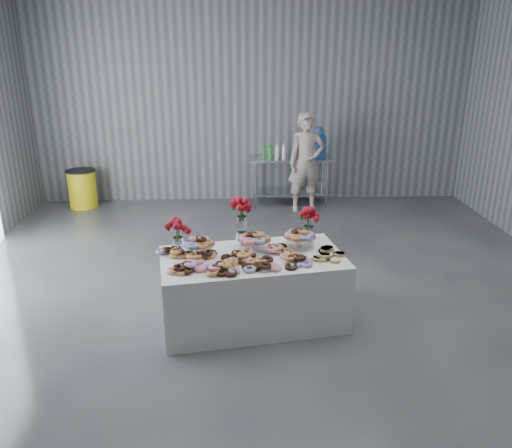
{
  "coord_description": "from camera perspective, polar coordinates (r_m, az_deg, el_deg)",
  "views": [
    {
      "loc": [
        -0.32,
        -4.85,
        2.83
      ],
      "look_at": [
        -0.1,
        0.39,
        0.94
      ],
      "focal_mm": 35.0,
      "sensor_mm": 36.0,
      "label": 1
    }
  ],
  "objects": [
    {
      "name": "ground",
      "position": [
        5.63,
        1.2,
        -10.43
      ],
      "size": [
        9.0,
        9.0,
        0.0
      ],
      "primitive_type": "plane",
      "color": "#35383D",
      "rests_on": "ground"
    },
    {
      "name": "room_walls",
      "position": [
        4.92,
        -1.96,
        17.55
      ],
      "size": [
        8.04,
        9.04,
        4.02
      ],
      "color": "gray",
      "rests_on": "ground"
    },
    {
      "name": "display_table",
      "position": [
        5.37,
        -0.4,
        -7.4
      ],
      "size": [
        2.04,
        1.29,
        0.75
      ],
      "primitive_type": "cube",
      "rotation": [
        0.0,
        0.0,
        0.16
      ],
      "color": "white",
      "rests_on": "ground"
    },
    {
      "name": "prep_table",
      "position": [
        9.28,
        3.95,
        5.95
      ],
      "size": [
        1.5,
        0.6,
        0.9
      ],
      "color": "silver",
      "rests_on": "ground"
    },
    {
      "name": "donut_mounds",
      "position": [
        5.15,
        -0.39,
        -3.5
      ],
      "size": [
        1.91,
        1.08,
        0.09
      ],
      "primitive_type": null,
      "rotation": [
        0.0,
        0.0,
        0.16
      ],
      "color": "#BA8844",
      "rests_on": "display_table"
    },
    {
      "name": "cake_stand_left",
      "position": [
        5.23,
        -6.66,
        -2.15
      ],
      "size": [
        0.36,
        0.36,
        0.17
      ],
      "color": "silver",
      "rests_on": "display_table"
    },
    {
      "name": "cake_stand_mid",
      "position": [
        5.31,
        -0.2,
        -1.67
      ],
      "size": [
        0.36,
        0.36,
        0.17
      ],
      "color": "silver",
      "rests_on": "display_table"
    },
    {
      "name": "cake_stand_right",
      "position": [
        5.42,
        4.99,
        -1.27
      ],
      "size": [
        0.36,
        0.36,
        0.17
      ],
      "color": "silver",
      "rests_on": "display_table"
    },
    {
      "name": "danish_pile",
      "position": [
        5.25,
        7.99,
        -3.13
      ],
      "size": [
        0.48,
        0.48,
        0.11
      ],
      "primitive_type": null,
      "color": "silver",
      "rests_on": "display_table"
    },
    {
      "name": "bouquet_left",
      "position": [
        5.25,
        -9.0,
        -0.32
      ],
      "size": [
        0.26,
        0.26,
        0.42
      ],
      "color": "white",
      "rests_on": "display_table"
    },
    {
      "name": "bouquet_right",
      "position": [
        5.54,
        6.09,
        0.9
      ],
      "size": [
        0.26,
        0.26,
        0.42
      ],
      "color": "white",
      "rests_on": "display_table"
    },
    {
      "name": "bouquet_center",
      "position": [
        5.39,
        -1.66,
        1.38
      ],
      "size": [
        0.26,
        0.26,
        0.57
      ],
      "color": "silver",
      "rests_on": "display_table"
    },
    {
      "name": "water_jug",
      "position": [
        9.23,
        7.16,
        9.14
      ],
      "size": [
        0.28,
        0.28,
        0.55
      ],
      "color": "#3B74C9",
      "rests_on": "prep_table"
    },
    {
      "name": "drink_bottles",
      "position": [
        9.06,
        2.05,
        8.34
      ],
      "size": [
        0.54,
        0.08,
        0.27
      ],
      "primitive_type": null,
      "color": "#268C33",
      "rests_on": "prep_table"
    },
    {
      "name": "person",
      "position": [
        8.91,
        5.76,
        7.01
      ],
      "size": [
        0.68,
        0.49,
        1.75
      ],
      "primitive_type": "imported",
      "rotation": [
        0.0,
        0.0,
        0.11
      ],
      "color": "#CC8C93",
      "rests_on": "ground"
    },
    {
      "name": "trash_barrel",
      "position": [
        9.71,
        -19.22,
        3.85
      ],
      "size": [
        0.54,
        0.54,
        0.69
      ],
      "rotation": [
        0.0,
        0.0,
        -0.06
      ],
      "color": "#FFEF15",
      "rests_on": "ground"
    }
  ]
}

